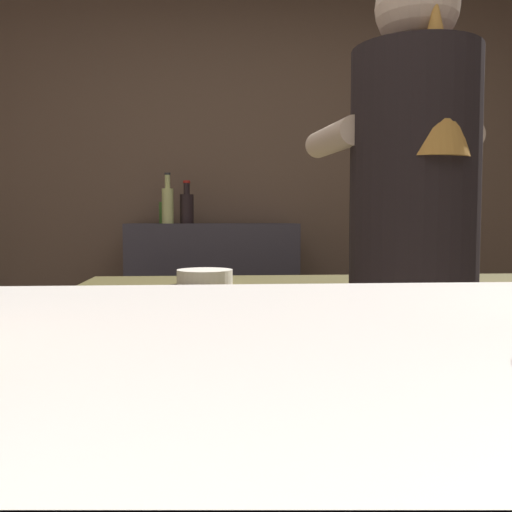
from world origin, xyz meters
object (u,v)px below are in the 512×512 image
chefs_knife (451,283)px  bottle_olive_oil (187,207)px  bartender (413,250)px  bottle_hot_sauce (168,204)px  bottle_vinegar (165,211)px  mixing_bowl (205,277)px

chefs_knife → bottle_olive_oil: size_ratio=1.04×
bartender → bottle_hot_sauce: size_ratio=6.62×
chefs_knife → bottle_olive_oil: 1.56m
bartender → bottle_vinegar: size_ratio=10.19×
bottle_olive_oil → bottle_hot_sauce: 0.11m
bottle_vinegar → bottle_hot_sauce: size_ratio=0.65×
bartender → chefs_knife: size_ratio=7.40×
bottle_olive_oil → bottle_vinegar: bearing=147.9°
bartender → mixing_bowl: bartender is taller
chefs_knife → bottle_olive_oil: (-0.96, 1.20, 0.28)m
bottle_vinegar → bottle_hot_sauce: 0.12m
bottle_vinegar → mixing_bowl: bearing=-79.0°
mixing_bowl → bottle_olive_oil: (-0.12, 1.16, 0.26)m
bartender → bottle_hot_sauce: bearing=19.4°
bottle_hot_sauce → bottle_olive_oil: bearing=19.3°
bottle_olive_oil → bottle_hot_sauce: bearing=-160.7°
bartender → chefs_knife: 0.51m
bottle_vinegar → bottle_hot_sauce: bottle_hot_sauce is taller
mixing_bowl → bottle_vinegar: size_ratio=1.09×
mixing_bowl → bottle_vinegar: (-0.24, 1.24, 0.24)m
bartender → mixing_bowl: (-0.57, 0.44, -0.11)m
mixing_bowl → chefs_knife: (0.85, -0.04, -0.02)m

